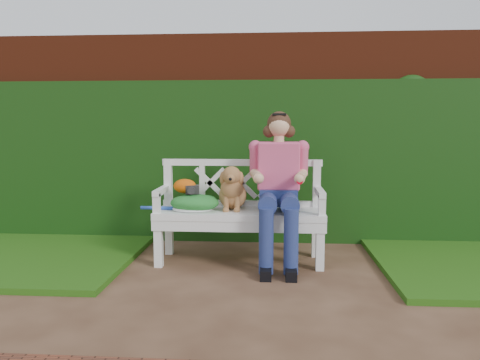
{
  "coord_description": "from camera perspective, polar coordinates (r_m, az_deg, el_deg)",
  "views": [
    {
      "loc": [
        0.17,
        -3.27,
        1.23
      ],
      "look_at": [
        -0.12,
        0.87,
        0.75
      ],
      "focal_mm": 35.0,
      "sensor_mm": 36.0,
      "label": 1
    }
  ],
  "objects": [
    {
      "name": "baseball_glove",
      "position": [
        4.23,
        -6.74,
        -0.74
      ],
      "size": [
        0.24,
        0.2,
        0.13
      ],
      "primitive_type": "ellipsoid",
      "rotation": [
        0.0,
        0.0,
        -0.3
      ],
      "color": "#C54F09",
      "rests_on": "green_bag"
    },
    {
      "name": "seated_woman",
      "position": [
        4.16,
        4.72,
        -1.34
      ],
      "size": [
        0.59,
        0.77,
        1.31
      ],
      "primitive_type": null,
      "rotation": [
        0.0,
        0.0,
        -0.05
      ],
      "color": "#E13C56",
      "rests_on": "ground"
    },
    {
      "name": "grass_left",
      "position": [
        5.05,
        -27.02,
        -7.96
      ],
      "size": [
        2.6,
        2.0,
        0.05
      ],
      "primitive_type": "cube",
      "color": "#235111",
      "rests_on": "ground"
    },
    {
      "name": "ivy_hedge",
      "position": [
        4.97,
        2.07,
        2.21
      ],
      "size": [
        10.0,
        0.18,
        1.7
      ],
      "primitive_type": "cube",
      "color": "#16350A",
      "rests_on": "ground"
    },
    {
      "name": "garden_bench",
      "position": [
        4.27,
        0.0,
        -6.81
      ],
      "size": [
        1.62,
        0.73,
        0.48
      ],
      "primitive_type": null,
      "rotation": [
        0.0,
        0.0,
        -0.08
      ],
      "color": "white",
      "rests_on": "ground"
    },
    {
      "name": "dog",
      "position": [
        4.21,
        -0.92,
        -0.88
      ],
      "size": [
        0.38,
        0.44,
        0.41
      ],
      "primitive_type": null,
      "rotation": [
        0.0,
        0.0,
        0.34
      ],
      "color": "#B86334",
      "rests_on": "garden_bench"
    },
    {
      "name": "green_bag",
      "position": [
        4.2,
        -5.55,
        -2.7
      ],
      "size": [
        0.53,
        0.48,
        0.15
      ],
      "primitive_type": null,
      "rotation": [
        0.0,
        0.0,
        0.41
      ],
      "color": "#1F8916",
      "rests_on": "garden_bench"
    },
    {
      "name": "ground",
      "position": [
        3.5,
        1.02,
        -14.0
      ],
      "size": [
        60.0,
        60.0,
        0.0
      ],
      "primitive_type": "plane",
      "color": "#442A1B"
    },
    {
      "name": "brick_wall",
      "position": [
        5.17,
        2.16,
        5.16
      ],
      "size": [
        10.0,
        0.3,
        2.2
      ],
      "primitive_type": "cube",
      "color": "#60210E",
      "rests_on": "ground"
    },
    {
      "name": "camera_item",
      "position": [
        4.2,
        -5.81,
        -1.15
      ],
      "size": [
        0.13,
        0.1,
        0.08
      ],
      "primitive_type": "cube",
      "rotation": [
        0.0,
        0.0,
        0.12
      ],
      "color": "#282828",
      "rests_on": "green_bag"
    },
    {
      "name": "tennis_racket",
      "position": [
        4.22,
        -6.26,
        -3.45
      ],
      "size": [
        0.71,
        0.38,
        0.03
      ],
      "primitive_type": null,
      "rotation": [
        0.0,
        0.0,
        0.15
      ],
      "color": "white",
      "rests_on": "garden_bench"
    }
  ]
}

